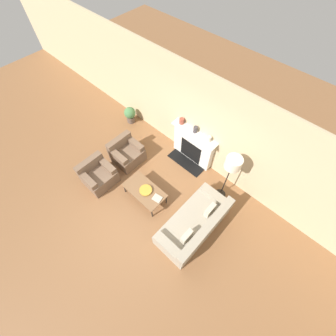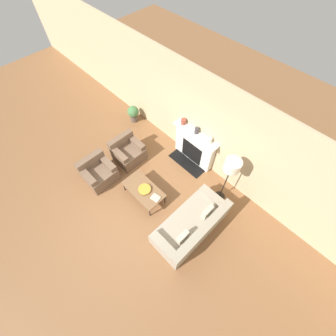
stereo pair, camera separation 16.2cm
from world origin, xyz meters
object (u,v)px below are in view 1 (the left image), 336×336
floor_lamp (232,166)px  armchair_far (127,153)px  potted_plant (130,114)px  book (157,198)px  armchair_near (98,175)px  mantel_vase_left (182,121)px  coffee_table (145,190)px  fireplace (193,146)px  mantel_vase_center_left (195,129)px  couch (195,224)px  mantel_vase_center_right (209,139)px  bowl (146,190)px

floor_lamp → armchair_far: bearing=-161.5°
potted_plant → book: bearing=-29.5°
armchair_near → mantel_vase_left: bearing=-20.5°
coffee_table → fireplace: bearing=88.2°
floor_lamp → mantel_vase_left: 1.97m
fireplace → armchair_near: (-1.41, -2.45, -0.26)m
mantel_vase_left → mantel_vase_center_left: 0.48m
fireplace → armchair_near: 2.84m
coffee_table → floor_lamp: 2.34m
couch → mantel_vase_center_right: bearing=-149.0°
bowl → armchair_near: bearing=-159.0°
bowl → couch: bearing=7.9°
fireplace → bowl: fireplace is taller
armchair_near → book: (1.77, 0.58, 0.13)m
mantel_vase_center_right → potted_plant: mantel_vase_center_right is taller
armchair_near → coffee_table: 1.45m
couch → mantel_vase_center_right: size_ratio=12.03×
couch → bowl: (-1.50, -0.21, 0.15)m
book → fireplace: bearing=90.5°
fireplace → mantel_vase_center_right: size_ratio=8.89×
mantel_vase_center_right → potted_plant: 3.14m
armchair_near → coffee_table: armchair_near is taller
couch → potted_plant: couch is taller
armchair_far → book: bearing=-105.2°
floor_lamp → mantel_vase_center_left: (-1.43, 0.45, -0.20)m
couch → bowl: bearing=-82.1°
floor_lamp → mantel_vase_center_left: floor_lamp is taller
book → armchair_near: bearing=-172.3°
bowl → potted_plant: 3.05m
mantel_vase_center_left → potted_plant: mantel_vase_center_left is taller
mantel_vase_center_right → armchair_near: bearing=-127.1°
mantel_vase_center_right → coffee_table: bearing=-104.9°
armchair_near → book: bearing=-71.8°
armchair_near → mantel_vase_left: 2.79m
armchair_near → mantel_vase_center_left: size_ratio=4.29×
couch → book: size_ratio=7.45×
book → mantel_vase_center_right: 2.05m
book → mantel_vase_center_right: bearing=76.7°
armchair_far → book: size_ratio=3.17×
coffee_table → mantel_vase_left: bearing=102.5°
fireplace → mantel_vase_center_right: 0.81m
couch → mantel_vase_center_left: (-1.50, 1.72, 0.95)m
coffee_table → mantel_vase_center_left: 2.12m
mantel_vase_left → mantel_vase_center_left: size_ratio=0.87×
mantel_vase_center_left → mantel_vase_left: bearing=180.0°
coffee_table → book: (0.42, 0.05, 0.04)m
bowl → potted_plant: size_ratio=0.57×
bowl → potted_plant: potted_plant is taller
fireplace → potted_plant: bearing=-175.0°
mantel_vase_left → mantel_vase_center_right: mantel_vase_left is taller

